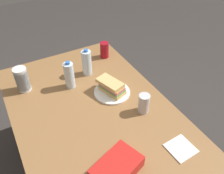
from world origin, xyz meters
TOP-DOWN VIEW (x-y plane):
  - dining_table at (0.00, 0.00)m, footprint 1.40×0.90m
  - paper_plate at (0.10, -0.17)m, footprint 0.23×0.23m
  - sandwich at (0.10, -0.17)m, footprint 0.20×0.15m
  - soda_can_red at (0.50, -0.33)m, footprint 0.07×0.07m
  - chip_bag at (-0.40, 0.07)m, footprint 0.22×0.27m
  - water_bottle_tall at (0.29, 0.03)m, footprint 0.06×0.06m
  - plastic_cup_stack at (0.40, 0.31)m, footprint 0.08×0.08m
  - water_bottle_spare at (0.36, -0.12)m, footprint 0.07×0.07m
  - soda_can_silver at (-0.13, -0.26)m, footprint 0.07×0.07m
  - paper_napkin at (-0.45, -0.28)m, footprint 0.14×0.14m

SIDE VIEW (x-z plane):
  - dining_table at x=0.00m, z-range 0.27..1.00m
  - paper_napkin at x=-0.45m, z-range 0.73..0.73m
  - paper_plate at x=0.10m, z-range 0.73..0.74m
  - chip_bag at x=-0.40m, z-range 0.73..0.80m
  - sandwich at x=0.10m, z-range 0.74..0.82m
  - soda_can_red at x=0.50m, z-range 0.73..0.85m
  - soda_can_silver at x=-0.13m, z-range 0.73..0.85m
  - plastic_cup_stack at x=0.40m, z-range 0.73..0.90m
  - water_bottle_tall at x=0.29m, z-range 0.72..0.92m
  - water_bottle_spare at x=0.36m, z-range 0.72..0.92m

